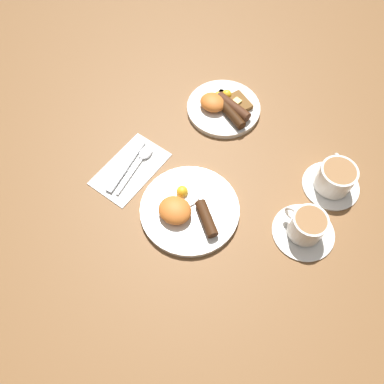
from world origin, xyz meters
name	(u,v)px	position (x,y,z in m)	size (l,w,h in m)	color
ground_plane	(190,211)	(0.00, 0.00, 0.00)	(3.00, 3.00, 0.00)	brown
breakfast_plate_near	(188,209)	(0.00, 0.00, 0.01)	(0.24, 0.24, 0.05)	white
breakfast_plate_far	(224,106)	(-0.09, 0.32, 0.02)	(0.21, 0.21, 0.05)	white
teacup_near	(306,227)	(0.26, 0.09, 0.03)	(0.15, 0.15, 0.07)	white
teacup_far	(335,179)	(0.26, 0.25, 0.03)	(0.14, 0.14, 0.07)	white
napkin	(130,169)	(-0.19, 0.02, 0.00)	(0.12, 0.20, 0.01)	white
knife	(124,169)	(-0.20, 0.01, 0.01)	(0.03, 0.17, 0.01)	silver
spoon	(142,158)	(-0.19, 0.06, 0.01)	(0.04, 0.16, 0.01)	silver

